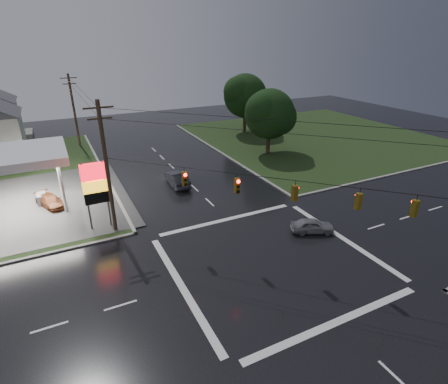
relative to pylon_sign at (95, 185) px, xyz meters
name	(u,v)px	position (x,y,z in m)	size (l,w,h in m)	color
ground	(270,259)	(10.50, -10.50, -4.01)	(120.00, 120.00, 0.00)	black
grass_ne	(315,137)	(36.50, 15.50, -3.97)	(36.00, 36.00, 0.08)	black
pylon_sign	(95,185)	(0.00, 0.00, 0.00)	(2.00, 0.35, 6.00)	#59595E
utility_pole_nw	(107,167)	(1.00, -1.00, 1.71)	(2.20, 0.32, 11.00)	#382619
utility_pole_n	(74,110)	(1.00, 27.50, 1.46)	(2.20, 0.32, 10.50)	#382619
traffic_signals	(276,179)	(10.52, -10.52, 2.47)	(26.87, 26.87, 1.47)	black
tree_ne_near	(270,114)	(24.64, 11.49, 1.55)	(7.99, 6.80, 8.98)	black
tree_ne_far	(246,96)	(27.65, 23.49, 2.17)	(8.46, 7.20, 9.80)	black
car_north	(177,179)	(9.07, 6.08, -3.23)	(1.66, 4.77, 1.57)	black
car_crossing	(312,226)	(15.86, -8.69, -3.40)	(1.44, 3.58, 1.22)	gray
car_pump	(51,201)	(-3.73, 6.47, -3.43)	(1.64, 4.04, 1.17)	#4C2311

